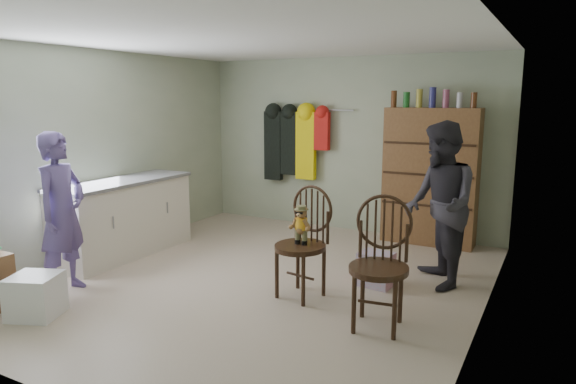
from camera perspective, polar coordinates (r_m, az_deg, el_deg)
The scene contains 11 objects.
ground_plane at distance 5.60m, azimuth -3.27°, elevation -9.71°, with size 5.00×5.00×0.00m, color #C3B19D.
room_walls at distance 5.72m, azimuth -0.63°, elevation 6.94°, with size 5.00×5.00×5.00m.
counter at distance 6.66m, azimuth -17.78°, elevation -2.69°, with size 0.64×1.86×0.94m.
plastic_tub at distance 5.17m, azimuth -26.26°, elevation -10.31°, with size 0.40×0.38×0.38m, color white.
chair_front at distance 5.00m, azimuth 1.77°, elevation -4.83°, with size 0.56×0.56×1.09m.
chair_far at distance 4.42m, azimuth 10.23°, elevation -7.19°, with size 0.56×0.56×1.12m.
striped_bag at distance 5.45m, azimuth 9.74°, elevation -8.46°, with size 0.34×0.26×0.36m, color #E57282.
person_left at distance 5.53m, azimuth -23.83°, elevation -2.16°, with size 0.59×0.39×1.61m, color #614F92.
person_right at distance 5.43m, azimuth 16.49°, elevation -1.39°, with size 0.83×0.65×1.71m, color #2D2B33.
dresser at distance 7.01m, azimuth 15.53°, elevation 1.73°, with size 1.20×0.39×2.06m.
coat_rack at distance 7.76m, azimuth 0.64°, elevation 5.44°, with size 1.42×0.12×1.09m.
Camera 1 is at (2.77, -4.47, 1.93)m, focal length 32.00 mm.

